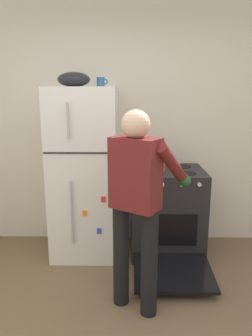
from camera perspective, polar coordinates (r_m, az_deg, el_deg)
name	(u,v)px	position (r m, az deg, el deg)	size (l,w,h in m)	color
kitchen_wall_back	(120,125)	(3.68, -1.12, 7.61)	(6.00, 0.10, 2.70)	silver
refrigerator	(85,173)	(3.42, -7.31, -0.92)	(0.68, 0.72, 1.77)	white
stove_range	(167,213)	(3.52, 7.25, -7.85)	(0.76, 1.23, 0.93)	black
person_cook	(138,194)	(2.46, 2.15, -4.64)	(0.69, 0.75, 1.60)	black
red_pot	(153,165)	(3.32, 4.84, 0.47)	(0.34, 0.24, 0.11)	orange
coffee_mug	(101,82)	(3.34, -4.47, 14.94)	(0.11, 0.08, 0.10)	#2D6093
mixing_bowl	(74,79)	(3.33, -9.23, 15.23)	(0.32, 0.32, 0.14)	black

